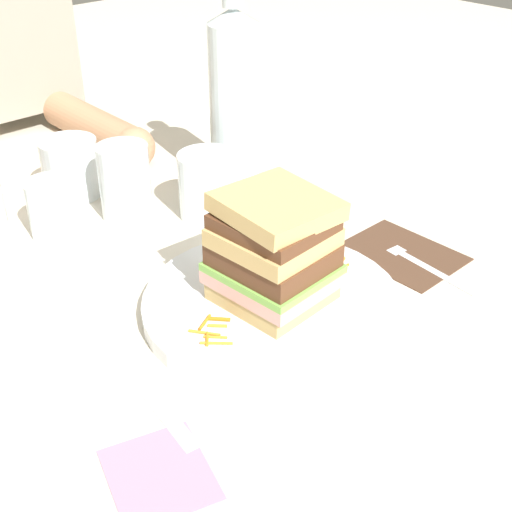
{
  "coord_description": "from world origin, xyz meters",
  "views": [
    {
      "loc": [
        -0.43,
        -0.43,
        0.44
      ],
      "look_at": [
        -0.02,
        0.03,
        0.06
      ],
      "focal_mm": 48.63,
      "sensor_mm": 36.0,
      "label": 1
    }
  ],
  "objects_px": {
    "water_bottle": "(234,99)",
    "empty_tumbler_1": "(125,182)",
    "empty_tumbler_2": "(54,208)",
    "empty_tumbler_3": "(71,168)",
    "juice_glass": "(208,188)",
    "fork": "(416,259)",
    "knife": "(144,386)",
    "sandwich": "(276,253)",
    "main_plate": "(275,306)",
    "napkin_dark": "(401,253)",
    "napkin_pink": "(159,474)"
  },
  "relations": [
    {
      "from": "sandwich",
      "to": "empty_tumbler_3",
      "type": "xyz_separation_m",
      "value": [
        -0.01,
        0.4,
        -0.03
      ]
    },
    {
      "from": "main_plate",
      "to": "empty_tumbler_1",
      "type": "distance_m",
      "value": 0.29
    },
    {
      "from": "main_plate",
      "to": "napkin_dark",
      "type": "relative_size",
      "value": 2.05
    },
    {
      "from": "sandwich",
      "to": "juice_glass",
      "type": "bearing_deg",
      "value": 68.18
    },
    {
      "from": "sandwich",
      "to": "empty_tumbler_2",
      "type": "relative_size",
      "value": 1.64
    },
    {
      "from": "knife",
      "to": "juice_glass",
      "type": "bearing_deg",
      "value": 40.63
    },
    {
      "from": "empty_tumbler_1",
      "to": "empty_tumbler_2",
      "type": "height_order",
      "value": "empty_tumbler_1"
    },
    {
      "from": "fork",
      "to": "empty_tumbler_3",
      "type": "xyz_separation_m",
      "value": [
        -0.21,
        0.44,
        0.04
      ]
    },
    {
      "from": "napkin_dark",
      "to": "empty_tumbler_2",
      "type": "bearing_deg",
      "value": 131.09
    },
    {
      "from": "juice_glass",
      "to": "empty_tumbler_1",
      "type": "distance_m",
      "value": 0.11
    },
    {
      "from": "fork",
      "to": "juice_glass",
      "type": "xyz_separation_m",
      "value": [
        -0.11,
        0.26,
        0.04
      ]
    },
    {
      "from": "empty_tumbler_1",
      "to": "napkin_pink",
      "type": "bearing_deg",
      "value": -120.35
    },
    {
      "from": "empty_tumbler_1",
      "to": "empty_tumbler_3",
      "type": "xyz_separation_m",
      "value": [
        -0.02,
        0.1,
        -0.01
      ]
    },
    {
      "from": "main_plate",
      "to": "empty_tumbler_1",
      "type": "height_order",
      "value": "empty_tumbler_1"
    },
    {
      "from": "main_plate",
      "to": "juice_glass",
      "type": "bearing_deg",
      "value": 68.05
    },
    {
      "from": "knife",
      "to": "empty_tumbler_2",
      "type": "height_order",
      "value": "empty_tumbler_2"
    },
    {
      "from": "water_bottle",
      "to": "empty_tumbler_1",
      "type": "height_order",
      "value": "water_bottle"
    },
    {
      "from": "main_plate",
      "to": "sandwich",
      "type": "bearing_deg",
      "value": 10.44
    },
    {
      "from": "main_plate",
      "to": "empty_tumbler_2",
      "type": "distance_m",
      "value": 0.32
    },
    {
      "from": "main_plate",
      "to": "sandwich",
      "type": "relative_size",
      "value": 2.29
    },
    {
      "from": "empty_tumbler_1",
      "to": "empty_tumbler_2",
      "type": "bearing_deg",
      "value": 169.43
    },
    {
      "from": "juice_glass",
      "to": "empty_tumbler_1",
      "type": "height_order",
      "value": "empty_tumbler_1"
    },
    {
      "from": "juice_glass",
      "to": "napkin_pink",
      "type": "distance_m",
      "value": 0.44
    },
    {
      "from": "empty_tumbler_2",
      "to": "juice_glass",
      "type": "bearing_deg",
      "value": -26.9
    },
    {
      "from": "fork",
      "to": "empty_tumbler_1",
      "type": "distance_m",
      "value": 0.38
    },
    {
      "from": "napkin_pink",
      "to": "main_plate",
      "type": "bearing_deg",
      "value": 23.51
    },
    {
      "from": "sandwich",
      "to": "knife",
      "type": "distance_m",
      "value": 0.19
    },
    {
      "from": "main_plate",
      "to": "fork",
      "type": "xyz_separation_m",
      "value": [
        0.19,
        -0.04,
        -0.0
      ]
    },
    {
      "from": "fork",
      "to": "juice_glass",
      "type": "relative_size",
      "value": 1.92
    },
    {
      "from": "napkin_dark",
      "to": "empty_tumbler_3",
      "type": "height_order",
      "value": "empty_tumbler_3"
    },
    {
      "from": "fork",
      "to": "water_bottle",
      "type": "relative_size",
      "value": 0.59
    },
    {
      "from": "fork",
      "to": "main_plate",
      "type": "bearing_deg",
      "value": 168.7
    },
    {
      "from": "sandwich",
      "to": "juice_glass",
      "type": "xyz_separation_m",
      "value": [
        0.09,
        0.22,
        -0.04
      ]
    },
    {
      "from": "knife",
      "to": "napkin_pink",
      "type": "distance_m",
      "value": 0.11
    },
    {
      "from": "napkin_dark",
      "to": "empty_tumbler_2",
      "type": "distance_m",
      "value": 0.43
    },
    {
      "from": "knife",
      "to": "empty_tumbler_1",
      "type": "height_order",
      "value": "empty_tumbler_1"
    },
    {
      "from": "fork",
      "to": "water_bottle",
      "type": "bearing_deg",
      "value": 93.4
    },
    {
      "from": "juice_glass",
      "to": "water_bottle",
      "type": "bearing_deg",
      "value": 28.47
    },
    {
      "from": "juice_glass",
      "to": "knife",
      "type": "bearing_deg",
      "value": -139.37
    },
    {
      "from": "empty_tumbler_2",
      "to": "empty_tumbler_3",
      "type": "bearing_deg",
      "value": 50.11
    },
    {
      "from": "knife",
      "to": "empty_tumbler_2",
      "type": "distance_m",
      "value": 0.32
    },
    {
      "from": "empty_tumbler_1",
      "to": "juice_glass",
      "type": "bearing_deg",
      "value": -41.27
    },
    {
      "from": "sandwich",
      "to": "napkin_pink",
      "type": "relative_size",
      "value": 1.33
    },
    {
      "from": "sandwich",
      "to": "water_bottle",
      "type": "bearing_deg",
      "value": 56.63
    },
    {
      "from": "napkin_dark",
      "to": "fork",
      "type": "height_order",
      "value": "fork"
    },
    {
      "from": "water_bottle",
      "to": "fork",
      "type": "bearing_deg",
      "value": -86.6
    },
    {
      "from": "fork",
      "to": "knife",
      "type": "bearing_deg",
      "value": 174.17
    },
    {
      "from": "main_plate",
      "to": "water_bottle",
      "type": "relative_size",
      "value": 0.97
    },
    {
      "from": "sandwich",
      "to": "knife",
      "type": "relative_size",
      "value": 0.6
    },
    {
      "from": "napkin_dark",
      "to": "fork",
      "type": "relative_size",
      "value": 0.81
    }
  ]
}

